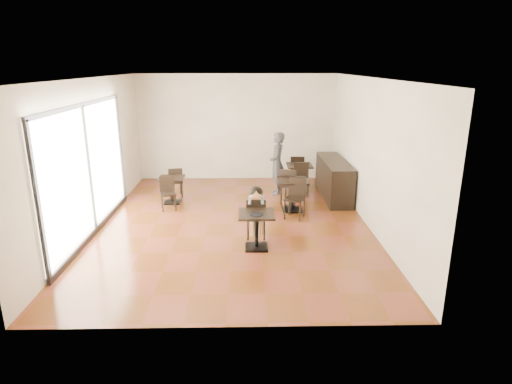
{
  "coord_description": "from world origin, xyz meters",
  "views": [
    {
      "loc": [
        0.32,
        -9.11,
        3.49
      ],
      "look_at": [
        0.49,
        -0.87,
        1.0
      ],
      "focal_mm": 30.0,
      "sensor_mm": 36.0,
      "label": 1
    }
  ],
  "objects_px": {
    "adult_patron": "(277,163)",
    "cafe_table_mid": "(292,195)",
    "child_table": "(257,231)",
    "chair_mid_b": "(295,199)",
    "cafe_table_left": "(172,190)",
    "chair_back_a": "(297,170)",
    "chair_back_b": "(301,180)",
    "cafe_table_back": "(299,177)",
    "chair_mid_a": "(290,186)",
    "chair_left_a": "(175,182)",
    "child_chair": "(256,217)",
    "child": "(256,212)",
    "chair_left_b": "(168,194)"
  },
  "relations": [
    {
      "from": "chair_mid_a",
      "to": "chair_left_a",
      "type": "xyz_separation_m",
      "value": [
        -3.05,
        0.67,
        -0.06
      ]
    },
    {
      "from": "child_table",
      "to": "child_chair",
      "type": "bearing_deg",
      "value": 90.0
    },
    {
      "from": "adult_patron",
      "to": "chair_left_a",
      "type": "height_order",
      "value": "adult_patron"
    },
    {
      "from": "child_chair",
      "to": "child",
      "type": "bearing_deg",
      "value": -0.0
    },
    {
      "from": "cafe_table_mid",
      "to": "cafe_table_left",
      "type": "distance_m",
      "value": 3.13
    },
    {
      "from": "adult_patron",
      "to": "cafe_table_mid",
      "type": "height_order",
      "value": "adult_patron"
    },
    {
      "from": "child_chair",
      "to": "child",
      "type": "height_order",
      "value": "child"
    },
    {
      "from": "chair_left_b",
      "to": "child_chair",
      "type": "bearing_deg",
      "value": -55.16
    },
    {
      "from": "chair_mid_a",
      "to": "chair_left_b",
      "type": "height_order",
      "value": "chair_mid_a"
    },
    {
      "from": "child_table",
      "to": "child",
      "type": "distance_m",
      "value": 0.58
    },
    {
      "from": "chair_mid_a",
      "to": "chair_left_a",
      "type": "distance_m",
      "value": 3.13
    },
    {
      "from": "child_table",
      "to": "cafe_table_back",
      "type": "distance_m",
      "value": 4.2
    },
    {
      "from": "child_table",
      "to": "chair_left_b",
      "type": "bearing_deg",
      "value": 132.15
    },
    {
      "from": "child",
      "to": "adult_patron",
      "type": "bearing_deg",
      "value": 78.34
    },
    {
      "from": "child",
      "to": "chair_mid_a",
      "type": "bearing_deg",
      "value": 67.5
    },
    {
      "from": "cafe_table_left",
      "to": "chair_mid_b",
      "type": "distance_m",
      "value": 3.29
    },
    {
      "from": "cafe_table_left",
      "to": "cafe_table_back",
      "type": "xyz_separation_m",
      "value": [
        3.43,
        1.09,
        0.03
      ]
    },
    {
      "from": "child",
      "to": "cafe_table_back",
      "type": "bearing_deg",
      "value": 69.33
    },
    {
      "from": "child",
      "to": "chair_left_a",
      "type": "xyz_separation_m",
      "value": [
        -2.13,
        2.9,
        -0.14
      ]
    },
    {
      "from": "chair_mid_b",
      "to": "chair_left_b",
      "type": "xyz_separation_m",
      "value": [
        -3.05,
        0.67,
        -0.06
      ]
    },
    {
      "from": "cafe_table_left",
      "to": "chair_back_a",
      "type": "height_order",
      "value": "chair_back_a"
    },
    {
      "from": "adult_patron",
      "to": "child_table",
      "type": "bearing_deg",
      "value": -5.9
    },
    {
      "from": "child",
      "to": "chair_back_b",
      "type": "xyz_separation_m",
      "value": [
        1.3,
        2.89,
        -0.1
      ]
    },
    {
      "from": "child_chair",
      "to": "chair_left_b",
      "type": "height_order",
      "value": "child_chair"
    },
    {
      "from": "cafe_table_left",
      "to": "cafe_table_back",
      "type": "distance_m",
      "value": 3.6
    },
    {
      "from": "chair_left_a",
      "to": "child_chair",
      "type": "bearing_deg",
      "value": 111.36
    },
    {
      "from": "child_table",
      "to": "chair_mid_b",
      "type": "bearing_deg",
      "value": 61.2
    },
    {
      "from": "cafe_table_left",
      "to": "chair_back_a",
      "type": "bearing_deg",
      "value": 25.55
    },
    {
      "from": "cafe_table_back",
      "to": "cafe_table_mid",
      "type": "bearing_deg",
      "value": -102.0
    },
    {
      "from": "chair_back_a",
      "to": "chair_back_b",
      "type": "relative_size",
      "value": 1.0
    },
    {
      "from": "cafe_table_back",
      "to": "chair_mid_a",
      "type": "bearing_deg",
      "value": -107.18
    },
    {
      "from": "child_table",
      "to": "adult_patron",
      "type": "height_order",
      "value": "adult_patron"
    },
    {
      "from": "child_chair",
      "to": "chair_back_b",
      "type": "height_order",
      "value": "chair_back_b"
    },
    {
      "from": "chair_left_a",
      "to": "cafe_table_left",
      "type": "bearing_deg",
      "value": 75.09
    },
    {
      "from": "adult_patron",
      "to": "chair_back_b",
      "type": "distance_m",
      "value": 0.81
    },
    {
      "from": "cafe_table_back",
      "to": "chair_left_a",
      "type": "xyz_separation_m",
      "value": [
        -3.43,
        -0.54,
        0.04
      ]
    },
    {
      "from": "chair_left_a",
      "to": "chair_back_b",
      "type": "height_order",
      "value": "chair_back_b"
    },
    {
      "from": "child_chair",
      "to": "cafe_table_back",
      "type": "height_order",
      "value": "child_chair"
    },
    {
      "from": "chair_back_a",
      "to": "adult_patron",
      "type": "bearing_deg",
      "value": 56.66
    },
    {
      "from": "child",
      "to": "cafe_table_back",
      "type": "distance_m",
      "value": 3.68
    },
    {
      "from": "chair_mid_a",
      "to": "chair_back_a",
      "type": "relative_size",
      "value": 1.05
    },
    {
      "from": "adult_patron",
      "to": "cafe_table_mid",
      "type": "relative_size",
      "value": 2.19
    },
    {
      "from": "child_table",
      "to": "chair_mid_a",
      "type": "distance_m",
      "value": 2.93
    },
    {
      "from": "child",
      "to": "chair_back_b",
      "type": "bearing_deg",
      "value": 65.82
    },
    {
      "from": "chair_mid_a",
      "to": "chair_left_b",
      "type": "bearing_deg",
      "value": 31.31
    },
    {
      "from": "child_table",
      "to": "adult_patron",
      "type": "relative_size",
      "value": 0.43
    },
    {
      "from": "chair_mid_b",
      "to": "chair_mid_a",
      "type": "bearing_deg",
      "value": 113.33
    },
    {
      "from": "cafe_table_mid",
      "to": "chair_mid_a",
      "type": "xyz_separation_m",
      "value": [
        0.0,
        0.55,
        0.08
      ]
    },
    {
      "from": "child",
      "to": "chair_left_b",
      "type": "distance_m",
      "value": 2.79
    },
    {
      "from": "cafe_table_left",
      "to": "chair_back_a",
      "type": "relative_size",
      "value": 0.76
    }
  ]
}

